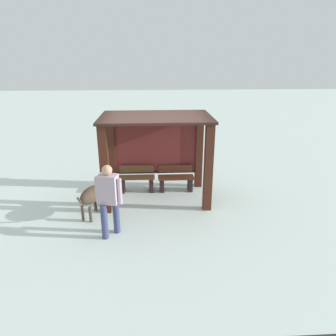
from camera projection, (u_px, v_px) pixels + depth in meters
ground_plane at (157, 197)px, 8.27m from camera, size 60.00×60.00×0.00m
bus_shelter at (156, 142)px, 7.97m from camera, size 2.77×1.78×2.23m
bench_left_inside at (137, 180)px, 8.56m from camera, size 1.01×0.35×0.72m
bench_center_inside at (176, 180)px, 8.62m from camera, size 1.01×0.38×0.70m
person_walking at (109, 196)px, 6.20m from camera, size 0.58×0.39×1.59m
dog at (94, 194)px, 7.17m from camera, size 0.66×1.08×0.79m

